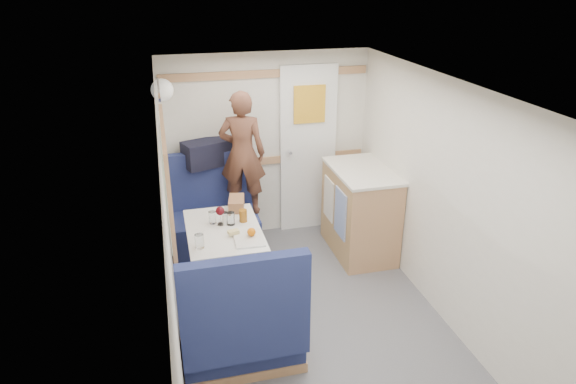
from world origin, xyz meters
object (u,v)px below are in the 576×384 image
object	(u,v)px
person	(242,153)
bench_near	(242,333)
salt_grinder	(225,220)
duffel_bag	(210,153)
orange_fruit	(251,232)
dinette_table	(224,245)
galley_counter	(360,211)
cheese_block	(233,232)
beer_glass	(243,216)
bread_loaf	(236,203)
tumbler_right	(231,219)
bench_far	(214,227)
dome_light	(162,90)
wine_glass	(220,212)
tray	(249,238)
pepper_grinder	(225,217)
tumbler_left	(199,241)
tumbler_mid	(212,218)

from	to	relation	value
person	bench_near	bearing A→B (deg)	95.68
salt_grinder	duffel_bag	bearing A→B (deg)	89.77
orange_fruit	salt_grinder	xyz separation A→B (m)	(-0.18, 0.28, -0.00)
dinette_table	person	size ratio (longest dim) A/B	0.73
galley_counter	person	distance (m)	1.34
cheese_block	beer_glass	world-z (taller)	beer_glass
bench_near	bread_loaf	size ratio (longest dim) A/B	4.19
tumbler_right	person	bearing A→B (deg)	72.91
duffel_bag	tumbler_right	world-z (taller)	duffel_bag
bench_near	duffel_bag	bearing A→B (deg)	89.27
bench_far	bread_loaf	size ratio (longest dim) A/B	4.19
dome_light	bread_loaf	distance (m)	1.22
orange_fruit	bread_loaf	distance (m)	0.59
dinette_table	bread_loaf	world-z (taller)	bread_loaf
cheese_block	bench_far	bearing A→B (deg)	93.72
bench_far	wine_glass	xyz separation A→B (m)	(-0.01, -0.78, 0.54)
person	tumbler_right	bearing A→B (deg)	89.05
person	cheese_block	world-z (taller)	person
cheese_block	bread_loaf	xyz separation A→B (m)	(0.11, 0.51, 0.02)
bench_near	tray	xyz separation A→B (m)	(0.18, 0.63, 0.43)
orange_fruit	person	bearing A→B (deg)	83.85
bench_near	bench_far	bearing A→B (deg)	90.00
dome_light	pepper_grinder	xyz separation A→B (m)	(0.42, -0.73, -0.98)
salt_grinder	tumbler_left	bearing A→B (deg)	-125.24
dome_light	tumbler_left	size ratio (longest dim) A/B	1.70
orange_fruit	tumbler_right	distance (m)	0.31
beer_glass	salt_grinder	xyz separation A→B (m)	(-0.17, -0.03, -0.01)
tumbler_left	orange_fruit	bearing A→B (deg)	8.73
cheese_block	salt_grinder	bearing A→B (deg)	101.91
wine_glass	tumbler_mid	xyz separation A→B (m)	(-0.07, 0.04, -0.07)
dome_light	beer_glass	bearing A→B (deg)	-52.39
bench_near	wine_glass	distance (m)	1.10
tumbler_left	salt_grinder	xyz separation A→B (m)	(0.25, 0.35, -0.01)
dinette_table	tumbler_left	xyz separation A→B (m)	(-0.23, -0.28, 0.21)
tumbler_mid	cheese_block	bearing A→B (deg)	-62.33
bench_far	tumbler_right	world-z (taller)	bench_far
bench_far	galley_counter	distance (m)	1.51
tumbler_mid	bread_loaf	world-z (taller)	tumbler_mid
bread_loaf	tumbler_left	bearing A→B (deg)	-121.29
cheese_block	tumbler_right	distance (m)	0.21
bench_near	beer_glass	world-z (taller)	bench_near
bench_near	dome_light	distance (m)	2.28
tray	bread_loaf	size ratio (longest dim) A/B	1.24
dome_light	bench_near	bearing A→B (deg)	-77.18
wine_glass	pepper_grinder	distance (m)	0.09
dinette_table	tumbler_right	xyz separation A→B (m)	(0.07, 0.07, 0.21)
duffel_bag	bread_loaf	world-z (taller)	duffel_bag
bench_far	dome_light	size ratio (longest dim) A/B	5.25
dinette_table	tumbler_mid	distance (m)	0.26
orange_fruit	beer_glass	size ratio (longest dim) A/B	0.63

